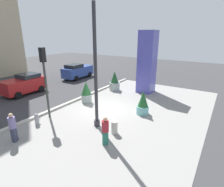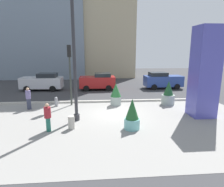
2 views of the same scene
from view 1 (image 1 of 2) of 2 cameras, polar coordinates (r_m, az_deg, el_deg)
ground_plane at (r=16.40m, az=-13.81°, el=-1.79°), size 60.00×60.00×0.00m
plaza_pavement at (r=12.99m, az=5.05°, el=-6.78°), size 18.00×10.00×0.02m
curb_strip at (r=15.78m, az=-11.61°, el=-2.13°), size 18.00×0.24×0.16m
lamp_post at (r=10.35m, az=-5.23°, el=7.78°), size 0.44×0.44×7.40m
art_pillar_blue at (r=17.66m, az=10.96°, el=9.57°), size 1.46×1.46×5.81m
potted_plant_by_pillar at (r=15.09m, az=-8.09°, el=0.37°), size 0.84×0.84×1.78m
potted_plant_near_right at (r=13.01m, az=9.68°, el=-3.12°), size 0.87×0.87×1.74m
potted_plant_near_left at (r=18.31m, az=0.81°, el=3.59°), size 1.04×1.04×1.94m
fire_hydrant at (r=12.48m, az=-22.57°, el=-7.42°), size 0.36×0.26×0.75m
concrete_bollard at (r=10.58m, az=0.77°, el=-10.60°), size 0.36×0.36×0.75m
traffic_light_far_side at (r=12.45m, az=-20.50°, el=6.36°), size 0.28×0.42×4.69m
car_intersection at (r=19.17m, az=-25.91°, el=2.69°), size 3.89×2.10×1.84m
car_curb_east at (r=23.80m, az=-10.83°, el=6.97°), size 4.31×2.04×1.87m
pedestrian_on_sidewalk at (r=10.89m, az=-28.79°, el=-9.00°), size 0.48×0.48×1.65m
pedestrian_crossing at (r=9.37m, az=-2.12°, el=-11.31°), size 0.47×0.47×1.57m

